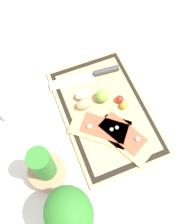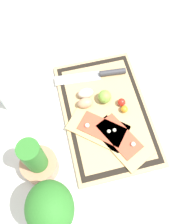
{
  "view_description": "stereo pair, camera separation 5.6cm",
  "coord_description": "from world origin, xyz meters",
  "px_view_note": "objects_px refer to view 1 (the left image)",
  "views": [
    {
      "loc": [
        -0.37,
        0.19,
        0.86
      ],
      "look_at": [
        0.0,
        0.04,
        0.03
      ],
      "focal_mm": 42.0,
      "sensor_mm": 36.0,
      "label": 1
    },
    {
      "loc": [
        -0.39,
        0.13,
        0.86
      ],
      "look_at": [
        0.0,
        0.04,
        0.03
      ],
      "focal_mm": 42.0,
      "sensor_mm": 36.0,
      "label": 2
    }
  ],
  "objects_px": {
    "pizza_slice_far": "(101,127)",
    "herb_pot": "(46,170)",
    "lime": "(102,96)",
    "cherry_tomato_yellow": "(123,106)",
    "sauce_jar": "(7,107)",
    "knife": "(96,74)",
    "egg_brown": "(84,104)",
    "egg_pink": "(83,95)",
    "herb_glass": "(70,215)",
    "pizza_slice_near": "(125,135)",
    "cherry_tomato_red": "(120,99)"
  },
  "relations": [
    {
      "from": "pizza_slice_near",
      "to": "cherry_tomato_red",
      "type": "relative_size",
      "value": 8.19
    },
    {
      "from": "lime",
      "to": "herb_pot",
      "type": "bearing_deg",
      "value": 125.79
    },
    {
      "from": "knife",
      "to": "egg_brown",
      "type": "bearing_deg",
      "value": 140.96
    },
    {
      "from": "pizza_slice_near",
      "to": "sauce_jar",
      "type": "height_order",
      "value": "sauce_jar"
    },
    {
      "from": "pizza_slice_far",
      "to": "herb_glass",
      "type": "relative_size",
      "value": 0.97
    },
    {
      "from": "cherry_tomato_red",
      "to": "cherry_tomato_yellow",
      "type": "xyz_separation_m",
      "value": [
        -0.03,
        -0.0,
        -0.0
      ]
    },
    {
      "from": "knife",
      "to": "egg_pink",
      "type": "height_order",
      "value": "egg_pink"
    },
    {
      "from": "pizza_slice_near",
      "to": "egg_pink",
      "type": "bearing_deg",
      "value": 22.21
    },
    {
      "from": "egg_brown",
      "to": "herb_pot",
      "type": "bearing_deg",
      "value": 134.06
    },
    {
      "from": "knife",
      "to": "egg_brown",
      "type": "height_order",
      "value": "egg_brown"
    },
    {
      "from": "egg_pink",
      "to": "lime",
      "type": "distance_m",
      "value": 0.07
    },
    {
      "from": "herb_pot",
      "to": "egg_brown",
      "type": "bearing_deg",
      "value": -45.94
    },
    {
      "from": "egg_brown",
      "to": "herb_glass",
      "type": "height_order",
      "value": "herb_glass"
    },
    {
      "from": "herb_glass",
      "to": "pizza_slice_near",
      "type": "bearing_deg",
      "value": -54.28
    },
    {
      "from": "egg_brown",
      "to": "lime",
      "type": "relative_size",
      "value": 1.18
    },
    {
      "from": "pizza_slice_near",
      "to": "cherry_tomato_yellow",
      "type": "bearing_deg",
      "value": -20.57
    },
    {
      "from": "lime",
      "to": "cherry_tomato_red",
      "type": "height_order",
      "value": "lime"
    },
    {
      "from": "cherry_tomato_red",
      "to": "herb_glass",
      "type": "height_order",
      "value": "herb_glass"
    },
    {
      "from": "knife",
      "to": "pizza_slice_near",
      "type": "bearing_deg",
      "value": 179.89
    },
    {
      "from": "cherry_tomato_yellow",
      "to": "egg_brown",
      "type": "bearing_deg",
      "value": 67.48
    },
    {
      "from": "pizza_slice_near",
      "to": "knife",
      "type": "distance_m",
      "value": 0.27
    },
    {
      "from": "pizza_slice_far",
      "to": "knife",
      "type": "distance_m",
      "value": 0.22
    },
    {
      "from": "egg_brown",
      "to": "cherry_tomato_red",
      "type": "distance_m",
      "value": 0.13
    },
    {
      "from": "lime",
      "to": "knife",
      "type": "bearing_deg",
      "value": -9.67
    },
    {
      "from": "pizza_slice_far",
      "to": "lime",
      "type": "relative_size",
      "value": 4.66
    },
    {
      "from": "pizza_slice_far",
      "to": "egg_brown",
      "type": "bearing_deg",
      "value": 14.34
    },
    {
      "from": "sauce_jar",
      "to": "egg_brown",
      "type": "bearing_deg",
      "value": -108.72
    },
    {
      "from": "herb_pot",
      "to": "herb_glass",
      "type": "bearing_deg",
      "value": -169.53
    },
    {
      "from": "lime",
      "to": "sauce_jar",
      "type": "distance_m",
      "value": 0.34
    },
    {
      "from": "pizza_slice_near",
      "to": "herb_pot",
      "type": "relative_size",
      "value": 1.13
    },
    {
      "from": "pizza_slice_near",
      "to": "knife",
      "type": "bearing_deg",
      "value": -0.11
    },
    {
      "from": "cherry_tomato_yellow",
      "to": "sauce_jar",
      "type": "distance_m",
      "value": 0.41
    },
    {
      "from": "egg_pink",
      "to": "herb_pot",
      "type": "bearing_deg",
      "value": 137.96
    },
    {
      "from": "knife",
      "to": "egg_brown",
      "type": "relative_size",
      "value": 4.79
    },
    {
      "from": "lime",
      "to": "herb_glass",
      "type": "distance_m",
      "value": 0.43
    },
    {
      "from": "pizza_slice_far",
      "to": "lime",
      "type": "bearing_deg",
      "value": -24.45
    },
    {
      "from": "pizza_slice_near",
      "to": "sauce_jar",
      "type": "xyz_separation_m",
      "value": [
        0.24,
        0.35,
        0.03
      ]
    },
    {
      "from": "cherry_tomato_red",
      "to": "pizza_slice_near",
      "type": "bearing_deg",
      "value": 164.36
    },
    {
      "from": "egg_brown",
      "to": "sauce_jar",
      "type": "distance_m",
      "value": 0.27
    },
    {
      "from": "herb_pot",
      "to": "egg_pink",
      "type": "bearing_deg",
      "value": -42.04
    },
    {
      "from": "cherry_tomato_yellow",
      "to": "pizza_slice_near",
      "type": "bearing_deg",
      "value": 159.43
    },
    {
      "from": "pizza_slice_far",
      "to": "herb_pot",
      "type": "bearing_deg",
      "value": 111.53
    },
    {
      "from": "egg_pink",
      "to": "cherry_tomato_yellow",
      "type": "distance_m",
      "value": 0.15
    },
    {
      "from": "pizza_slice_near",
      "to": "lime",
      "type": "xyz_separation_m",
      "value": [
        0.16,
        0.02,
        0.02
      ]
    },
    {
      "from": "egg_brown",
      "to": "sauce_jar",
      "type": "bearing_deg",
      "value": 71.28
    },
    {
      "from": "cherry_tomato_red",
      "to": "sauce_jar",
      "type": "bearing_deg",
      "value": 73.69
    },
    {
      "from": "knife",
      "to": "sauce_jar",
      "type": "relative_size",
      "value": 2.53
    },
    {
      "from": "cherry_tomato_red",
      "to": "cherry_tomato_yellow",
      "type": "distance_m",
      "value": 0.03
    },
    {
      "from": "egg_pink",
      "to": "sauce_jar",
      "type": "bearing_deg",
      "value": 79.88
    },
    {
      "from": "knife",
      "to": "egg_brown",
      "type": "xyz_separation_m",
      "value": [
        -0.11,
        0.09,
        0.01
      ]
    }
  ]
}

